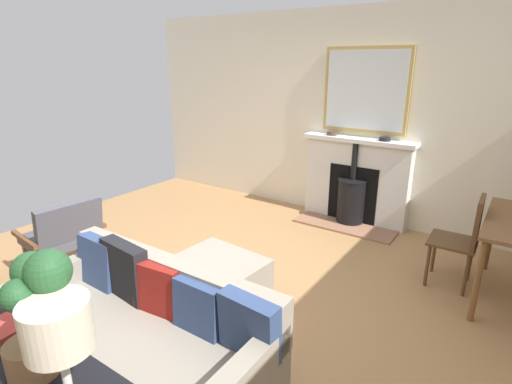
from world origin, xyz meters
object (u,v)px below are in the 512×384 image
Objects in this scene: fireplace at (355,186)px; mantel_bowl_near at (332,133)px; mantel_bowl_far at (385,139)px; sofa at (144,331)px; console_table at (4,364)px; dining_chair_near_fireplace at (465,235)px; ottoman at (218,278)px; table_lamp_far_end at (58,330)px; armchair_accent at (64,233)px; potted_plant at (27,300)px.

mantel_bowl_near reaches higher than fireplace.
sofa is (3.36, -0.42, -0.77)m from mantel_bowl_far.
dining_chair_near_fireplace reaches higher than console_table.
table_lamp_far_end is (1.70, 0.72, 0.86)m from ottoman.
ottoman is at bearing -170.99° from sofa.
table_lamp_far_end is at bearing 60.60° from armchair_accent.
console_table is at bearing 0.25° from sofa.
armchair_accent is at bearing -73.82° from ottoman.
mantel_bowl_far is 0.15× the size of dining_chair_near_fireplace.
sofa is at bearing -144.03° from table_lamp_far_end.
fireplace is 0.74m from mantel_bowl_near.
armchair_accent is 0.90× the size of dining_chair_near_fireplace.
potted_plant is (4.10, 0.19, 0.62)m from fireplace.
mantel_bowl_far is 4.12m from potted_plant.
armchair_accent is at bearing -31.59° from fireplace.
mantel_bowl_near is (-0.02, -0.36, 0.64)m from fireplace.
dining_chair_near_fireplace is (-3.19, 1.50, -0.16)m from console_table.
potted_plant is (-0.04, 0.29, 0.43)m from console_table.
table_lamp_far_end is 0.51× the size of dining_chair_near_fireplace.
sofa is 1.24m from table_lamp_far_end.
sofa is 2.33× the size of ottoman.
mantel_bowl_near reaches higher than dining_chair_near_fireplace.
console_table is at bearing -25.25° from dining_chair_near_fireplace.
table_lamp_far_end reaches higher than fireplace.
table_lamp_far_end is at bearing 2.07° from mantel_bowl_far.
fireplace is at bearing -87.29° from mantel_bowl_far.
dining_chair_near_fireplace is at bearing 121.25° from armchair_accent.
potted_plant reaches higher than dining_chair_near_fireplace.
armchair_accent is at bearing -122.03° from potted_plant.
potted_plant is at bearing 96.93° from console_table.
potted_plant is at bearing 7.57° from mantel_bowl_near.
table_lamp_far_end is (4.14, 0.47, 0.63)m from fireplace.
potted_plant reaches higher than mantel_bowl_near.
sofa is 2.28× the size of armchair_accent.
mantel_bowl_near is 2.61m from ottoman.
mantel_bowl_near reaches higher than mantel_bowl_far.
dining_chair_near_fireplace is at bearing 154.75° from console_table.
armchair_accent is 1.35× the size of potted_plant.
mantel_bowl_far is 0.09× the size of console_table.
mantel_bowl_near is 0.30× the size of table_lamp_far_end.
armchair_accent is (0.44, -1.52, 0.20)m from ottoman.
sofa is at bearing 4.29° from mantel_bowl_near.
armchair_accent is 2.10m from console_table.
potted_plant reaches higher than ottoman.
potted_plant is 3.43m from dining_chair_near_fireplace.
mantel_bowl_near is 0.17× the size of armchair_accent.
sofa is 3.08× the size of potted_plant.
console_table is (0.79, 0.00, 0.32)m from sofa.
armchair_accent is (2.89, -2.09, -0.68)m from mantel_bowl_far.
armchair_accent is 1.76× the size of table_lamp_far_end.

